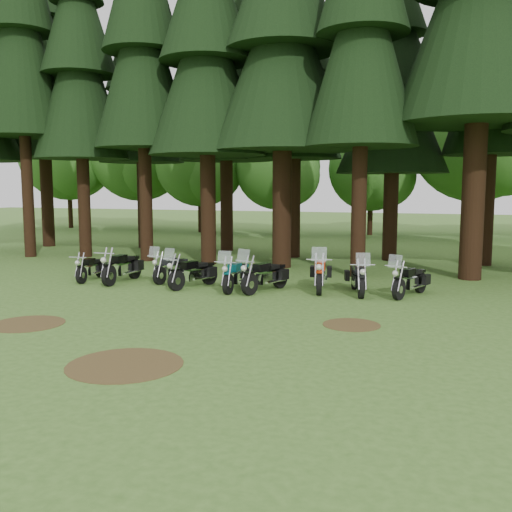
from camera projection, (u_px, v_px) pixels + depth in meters
The scene contains 29 objects.
ground at pixel (175, 316), 14.79m from camera, with size 120.00×120.00×0.00m, color #3F6C26.
pine_front_2 at pixel (78, 46), 25.99m from camera, with size 4.32×4.32×16.22m.
pine_front_3 at pixel (142, 18), 24.47m from camera, with size 4.32×4.32×17.57m.
pine_front_4 at pixel (206, 29), 23.46m from camera, with size 4.95×4.95×16.33m.
pine_front_5 at pixel (283, 16), 22.40m from camera, with size 5.81×5.81×16.72m.
pine_back_0 at pixel (41, 56), 30.73m from camera, with size 5.00×5.00×17.21m.
pine_back_1 at pixel (140, 65), 30.07m from camera, with size 4.52×4.52×16.22m.
pine_back_2 at pixel (226, 57), 28.53m from camera, with size 4.85×4.85×16.30m.
pine_back_3 at pixel (295, 45), 25.86m from camera, with size 4.35×4.35×16.20m.
pine_back_4 at pixel (394, 73), 24.89m from camera, with size 4.94×4.94×13.78m.
pine_back_5 at pixel (497, 26), 23.03m from camera, with size 3.94×3.94×16.33m.
decid_0 at pixel (70, 154), 44.95m from camera, with size 8.00×7.78×10.00m.
decid_1 at pixel (141, 153), 43.44m from camera, with size 7.91×7.69×9.88m.
decid_2 at pixel (203, 163), 40.81m from camera, with size 6.72×6.53×8.40m.
decid_3 at pixel (280, 169), 39.34m from camera, with size 6.12×5.95×7.65m.
decid_4 at pixel (375, 171), 38.43m from camera, with size 5.93×5.76×7.41m.
decid_5 at pixel (483, 139), 35.44m from camera, with size 8.45×8.21×10.56m.
dirt_patch_0 at pixel (27, 324), 13.89m from camera, with size 1.80×1.80×0.01m, color #4C3D1E.
dirt_patch_1 at pixel (351, 325), 13.79m from camera, with size 1.40×1.40×0.01m, color #4C3D1E.
dirt_patch_2 at pixel (125, 365), 10.71m from camera, with size 2.20×2.20×0.01m, color #4C3D1E.
motorcycle_0 at pixel (91, 269), 20.25m from camera, with size 0.37×1.98×0.80m.
motorcycle_1 at pixel (122, 268), 19.86m from camera, with size 0.35×2.40×0.98m.
motorcycle_2 at pixel (172, 269), 20.03m from camera, with size 0.54×2.13×1.34m.
motorcycle_3 at pixel (193, 274), 18.82m from camera, with size 1.01×2.18×1.40m.
motorcycle_4 at pixel (237, 276), 18.33m from camera, with size 0.42×2.21×1.40m.
motorcycle_5 at pixel (265, 276), 18.10m from camera, with size 1.02×2.27×1.46m.
motorcycle_6 at pixel (320, 275), 18.30m from camera, with size 0.75×2.43×1.53m.
motorcycle_7 at pixel (358, 279), 17.74m from camera, with size 0.91×2.22×1.41m.
motorcycle_8 at pixel (410, 281), 17.32m from camera, with size 1.03×2.13×1.38m.
Camera 1 is at (6.73, -13.00, 3.34)m, focal length 40.00 mm.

